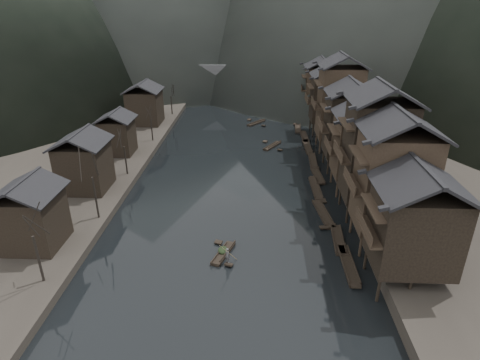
{
  "coord_description": "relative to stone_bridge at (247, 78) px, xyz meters",
  "views": [
    {
      "loc": [
        2.91,
        -39.67,
        25.33
      ],
      "look_at": [
        0.8,
        10.24,
        2.5
      ],
      "focal_mm": 30.0,
      "sensor_mm": 36.0,
      "label": 1
    }
  ],
  "objects": [
    {
      "name": "left_houses",
      "position": [
        -20.5,
        -51.88,
        0.55
      ],
      "size": [
        8.1,
        53.2,
        8.73
      ],
      "color": "black",
      "rests_on": "left_bank"
    },
    {
      "name": "midriver_boats",
      "position": [
        4.58,
        -26.33,
        -4.91
      ],
      "size": [
        7.04,
        35.26,
        0.45
      ],
      "color": "black",
      "rests_on": "water"
    },
    {
      "name": "cargo_heap",
      "position": [
        -0.48,
        -75.55,
        -4.35
      ],
      "size": [
        1.08,
        1.41,
        0.65
      ],
      "primitive_type": "ellipsoid",
      "color": "black",
      "rests_on": "hero_sampan"
    },
    {
      "name": "right_bank",
      "position": [
        35.0,
        -32.0,
        -4.21
      ],
      "size": [
        40.0,
        200.0,
        1.8
      ],
      "primitive_type": "cube",
      "color": "#2D2823",
      "rests_on": "ground"
    },
    {
      "name": "stone_bridge",
      "position": [
        0.0,
        0.0,
        0.0
      ],
      "size": [
        40.0,
        6.0,
        9.0
      ],
      "color": "#4C4C4F",
      "rests_on": "ground"
    },
    {
      "name": "boatman",
      "position": [
        0.16,
        -77.38,
        -3.81
      ],
      "size": [
        0.75,
        0.73,
        1.73
      ],
      "primitive_type": "imported",
      "rotation": [
        0.0,
        0.0,
        2.43
      ],
      "color": "#4D4E50",
      "rests_on": "hero_sampan"
    },
    {
      "name": "moored_sampans",
      "position": [
        12.14,
        -45.21,
        -4.91
      ],
      "size": [
        2.68,
        72.91,
        0.47
      ],
      "color": "black",
      "rests_on": "water"
    },
    {
      "name": "left_bank",
      "position": [
        -35.0,
        -32.0,
        -4.51
      ],
      "size": [
        40.0,
        200.0,
        1.2
      ],
      "primitive_type": "cube",
      "color": "#2D2823",
      "rests_on": "ground"
    },
    {
      "name": "water",
      "position": [
        0.0,
        -72.0,
        -5.11
      ],
      "size": [
        300.0,
        300.0,
        0.0
      ],
      "primitive_type": "plane",
      "color": "black",
      "rests_on": "ground"
    },
    {
      "name": "stilt_houses",
      "position": [
        17.28,
        -52.91,
        4.05
      ],
      "size": [
        9.0,
        67.6,
        17.04
      ],
      "color": "black",
      "rests_on": "ground"
    },
    {
      "name": "bamboo_pole",
      "position": [
        0.36,
        -77.38,
        -1.29
      ],
      "size": [
        1.88,
        2.05,
        3.3
      ],
      "primitive_type": "cylinder",
      "rotation": [
        0.69,
        0.0,
        -0.74
      ],
      "color": "#8C7A51",
      "rests_on": "boatman"
    },
    {
      "name": "hero_sampan",
      "position": [
        -0.41,
        -75.76,
        -4.91
      ],
      "size": [
        2.43,
        4.89,
        0.43
      ],
      "color": "black",
      "rests_on": "water"
    },
    {
      "name": "bare_trees",
      "position": [
        -17.0,
        -60.02,
        1.13
      ],
      "size": [
        3.81,
        62.66,
        7.62
      ],
      "color": "black",
      "rests_on": "left_bank"
    }
  ]
}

